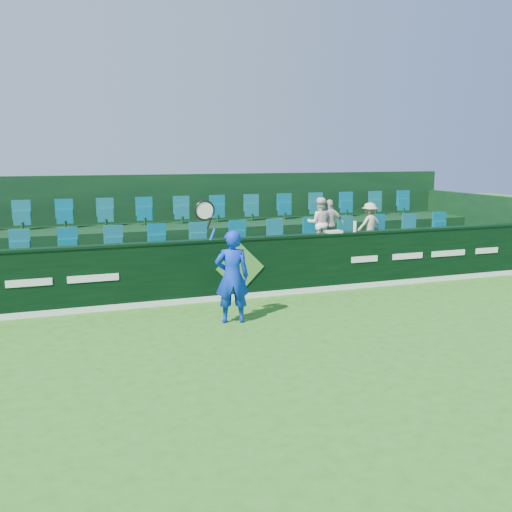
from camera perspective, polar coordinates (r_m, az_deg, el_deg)
name	(u,v)px	position (r m, az deg, el deg)	size (l,w,h in m)	color
ground	(318,357)	(9.16, 6.21, -10.04)	(60.00, 60.00, 0.00)	#286C19
sponsor_hoarding	(239,268)	(12.55, -1.74, -1.22)	(16.00, 0.25, 1.35)	black
stand_tier_front	(224,271)	(13.64, -3.18, -1.49)	(16.00, 2.00, 0.80)	black
stand_tier_back	(204,248)	(15.39, -5.23, 0.77)	(16.00, 1.80, 1.30)	black
stand_rear	(200,225)	(15.74, -5.67, 3.05)	(16.00, 4.10, 2.60)	black
seat_row_front	(219,240)	(13.89, -3.69, 1.65)	(13.50, 0.50, 0.60)	#12616C
seat_row_back	(201,212)	(15.56, -5.56, 4.39)	(13.50, 0.50, 0.60)	#12616C
tennis_player	(232,276)	(10.70, -2.43, -2.00)	(1.14, 0.56, 2.40)	#0B2EC5
spectator_left	(319,223)	(14.40, 6.36, 3.29)	(0.63, 0.49, 1.29)	white
spectator_middle	(330,224)	(14.53, 7.39, 3.21)	(0.72, 0.30, 1.23)	beige
spectator_right	(369,224)	(15.09, 11.28, 3.15)	(0.72, 0.41, 1.12)	beige
towel	(334,232)	(13.34, 7.81, 2.42)	(0.36, 0.23, 0.05)	silver
drinks_bottle	(355,226)	(13.58, 9.86, 2.93)	(0.08, 0.08, 0.25)	white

